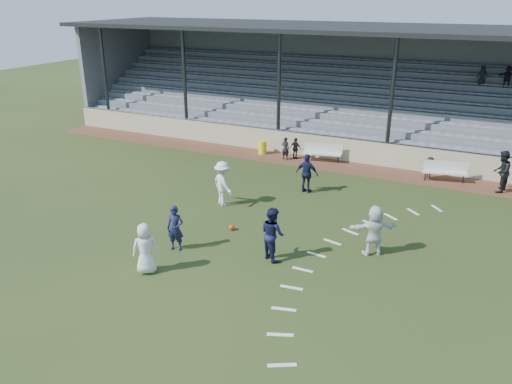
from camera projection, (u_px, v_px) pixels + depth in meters
ground at (225, 251)px, 17.11m from camera, size 90.00×90.00×0.00m
cinder_track at (322, 164)px, 25.92m from camera, size 34.00×2.00×0.02m
retaining_wall at (329, 148)px, 26.58m from camera, size 34.00×0.18×1.20m
bench_left at (323, 151)px, 26.10m from camera, size 2.04×0.83×0.95m
bench_right at (445, 169)px, 23.33m from camera, size 2.04×0.89×0.95m
trash_bin at (262, 147)px, 27.42m from camera, size 0.45×0.45×0.73m
football at (232, 227)px, 18.62m from camera, size 0.22×0.22×0.22m
player_white_lead at (145, 248)px, 15.54m from camera, size 0.97×0.91×1.67m
player_navy_lead at (175, 228)px, 16.96m from camera, size 0.66×0.51×1.61m
player_navy_mid at (272, 233)px, 16.35m from camera, size 1.12×1.06×1.83m
player_white_wing at (223, 184)px, 20.57m from camera, size 1.41×1.25×1.89m
player_navy_wing at (307, 174)px, 21.93m from camera, size 1.05×0.48×1.75m
player_white_back at (374, 230)px, 16.63m from camera, size 1.67×1.30×1.77m
official at (501, 172)px, 21.92m from camera, size 0.90×1.05×1.88m
sub_left_near at (286, 148)px, 26.37m from camera, size 0.47×0.34×1.22m
sub_left_far at (296, 148)px, 26.50m from camera, size 0.72×0.43×1.14m
sub_right at (430, 168)px, 23.72m from camera, size 0.73×0.49×1.05m
grandstand at (355, 102)px, 29.94m from camera, size 34.60×9.00×6.61m
penalty_arc at (341, 279)px, 15.46m from camera, size 3.89×14.63×0.01m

